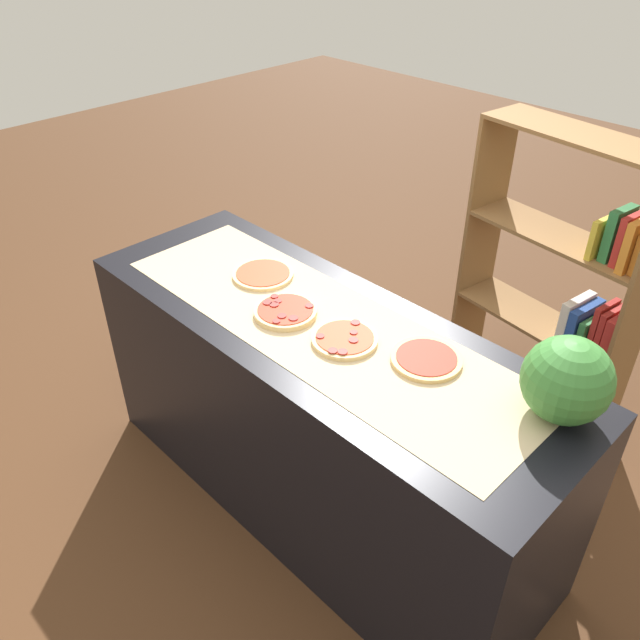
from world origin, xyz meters
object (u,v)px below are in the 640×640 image
(pizza_pepperoni_2, at_px, (345,339))
(watermelon, at_px, (567,380))
(pizza_plain_3, at_px, (426,359))
(pizza_pepperoni_1, at_px, (285,312))
(pizza_plain_0, at_px, (263,274))
(bookshelf, at_px, (570,300))

(pizza_pepperoni_2, xyz_separation_m, watermelon, (0.71, 0.19, 0.12))
(pizza_plain_3, bearing_deg, pizza_pepperoni_1, -164.65)
(pizza_plain_3, height_order, watermelon, watermelon)
(pizza_pepperoni_1, distance_m, pizza_plain_3, 0.56)
(pizza_plain_0, height_order, pizza_plain_3, pizza_plain_3)
(pizza_plain_3, relative_size, bookshelf, 0.17)
(pizza_pepperoni_2, height_order, pizza_plain_3, pizza_pepperoni_2)
(pizza_plain_0, bearing_deg, pizza_plain_3, 1.91)
(pizza_pepperoni_2, distance_m, bookshelf, 1.30)
(bookshelf, bearing_deg, watermelon, -67.01)
(pizza_plain_0, distance_m, pizza_pepperoni_2, 0.55)
(watermelon, bearing_deg, pizza_plain_0, -175.12)
(pizza_pepperoni_1, bearing_deg, pizza_plain_0, 155.78)
(pizza_plain_0, height_order, pizza_pepperoni_1, pizza_pepperoni_1)
(pizza_plain_0, bearing_deg, watermelon, 4.88)
(pizza_pepperoni_1, bearing_deg, bookshelf, 67.21)
(pizza_plain_0, relative_size, pizza_plain_3, 1.03)
(pizza_plain_3, bearing_deg, watermelon, 10.29)
(watermelon, bearing_deg, pizza_plain_3, -169.71)
(pizza_pepperoni_1, xyz_separation_m, watermelon, (0.98, 0.23, 0.12))
(watermelon, bearing_deg, pizza_pepperoni_1, -166.89)
(pizza_pepperoni_1, relative_size, pizza_pepperoni_2, 1.00)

